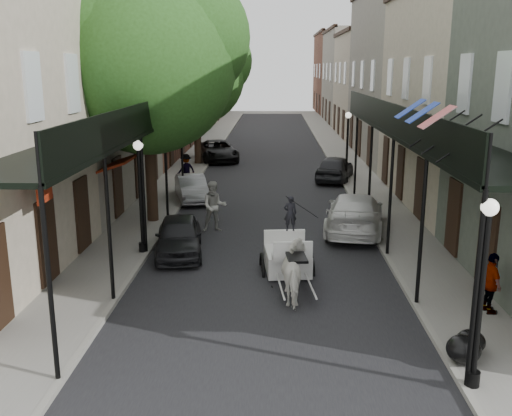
# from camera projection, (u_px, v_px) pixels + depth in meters

# --- Properties ---
(ground) EXTENTS (140.00, 140.00, 0.00)m
(ground) POSITION_uv_depth(u_px,v_px,m) (262.00, 340.00, 13.11)
(ground) COLOR gray
(ground) RESTS_ON ground
(road) EXTENTS (8.00, 90.00, 0.01)m
(road) POSITION_uv_depth(u_px,v_px,m) (269.00, 177.00, 32.51)
(road) COLOR black
(road) RESTS_ON ground
(sidewalk_left) EXTENTS (2.20, 90.00, 0.12)m
(sidewalk_left) POSITION_uv_depth(u_px,v_px,m) (182.00, 175.00, 32.65)
(sidewalk_left) COLOR gray
(sidewalk_left) RESTS_ON ground
(sidewalk_right) EXTENTS (2.20, 90.00, 0.12)m
(sidewalk_right) POSITION_uv_depth(u_px,v_px,m) (357.00, 176.00, 32.35)
(sidewalk_right) COLOR gray
(sidewalk_right) RESTS_ON ground
(building_row_left) EXTENTS (5.00, 80.00, 10.50)m
(building_row_left) POSITION_uv_depth(u_px,v_px,m) (152.00, 79.00, 41.21)
(building_row_left) COLOR #C0B099
(building_row_left) RESTS_ON ground
(building_row_right) EXTENTS (5.00, 80.00, 10.50)m
(building_row_right) POSITION_uv_depth(u_px,v_px,m) (391.00, 79.00, 40.69)
(building_row_right) COLOR gray
(building_row_right) RESTS_ON ground
(gallery_left) EXTENTS (2.20, 18.05, 4.88)m
(gallery_left) POSITION_uv_depth(u_px,v_px,m) (124.00, 130.00, 19.05)
(gallery_left) COLOR black
(gallery_left) RESTS_ON sidewalk_left
(gallery_right) EXTENTS (2.20, 18.05, 4.88)m
(gallery_right) POSITION_uv_depth(u_px,v_px,m) (412.00, 131.00, 18.76)
(gallery_right) COLOR black
(gallery_right) RESTS_ON sidewalk_right
(tree_near) EXTENTS (7.31, 6.80, 9.63)m
(tree_near) POSITION_uv_depth(u_px,v_px,m) (157.00, 56.00, 21.55)
(tree_near) COLOR #382619
(tree_near) RESTS_ON sidewalk_left
(tree_far) EXTENTS (6.45, 6.00, 8.61)m
(tree_far) POSITION_uv_depth(u_px,v_px,m) (202.00, 71.00, 35.29)
(tree_far) COLOR #382619
(tree_far) RESTS_ON sidewalk_left
(lamppost_right_near) EXTENTS (0.32, 0.32, 3.71)m
(lamppost_right_near) POSITION_uv_depth(u_px,v_px,m) (481.00, 292.00, 10.56)
(lamppost_right_near) COLOR black
(lamppost_right_near) RESTS_ON sidewalk_right
(lamppost_left) EXTENTS (0.32, 0.32, 3.71)m
(lamppost_left) POSITION_uv_depth(u_px,v_px,m) (141.00, 195.00, 18.57)
(lamppost_left) COLOR black
(lamppost_left) RESTS_ON sidewalk_left
(lamppost_right_far) EXTENTS (0.32, 0.32, 3.71)m
(lamppost_right_far) POSITION_uv_depth(u_px,v_px,m) (347.00, 146.00, 29.96)
(lamppost_right_far) COLOR black
(lamppost_right_far) RESTS_ON sidewalk_right
(horse) EXTENTS (1.00, 1.88, 1.52)m
(horse) POSITION_uv_depth(u_px,v_px,m) (297.00, 272.00, 15.24)
(horse) COLOR white
(horse) RESTS_ON ground
(carriage) EXTENTS (1.71, 2.36, 2.55)m
(carriage) POSITION_uv_depth(u_px,v_px,m) (286.00, 238.00, 17.48)
(carriage) COLOR black
(carriage) RESTS_ON ground
(pedestrian_walking) EXTENTS (1.07, 0.91, 1.94)m
(pedestrian_walking) POSITION_uv_depth(u_px,v_px,m) (214.00, 207.00, 21.54)
(pedestrian_walking) COLOR #A09F97
(pedestrian_walking) RESTS_ON ground
(pedestrian_sidewalk_left) EXTENTS (1.20, 1.14, 1.63)m
(pedestrian_sidewalk_left) POSITION_uv_depth(u_px,v_px,m) (186.00, 170.00, 29.50)
(pedestrian_sidewalk_left) COLOR gray
(pedestrian_sidewalk_left) RESTS_ON sidewalk_left
(pedestrian_sidewalk_right) EXTENTS (0.45, 0.94, 1.56)m
(pedestrian_sidewalk_right) POSITION_uv_depth(u_px,v_px,m) (491.00, 283.00, 14.10)
(pedestrian_sidewalk_right) COLOR gray
(pedestrian_sidewalk_right) RESTS_ON sidewalk_right
(car_left_near) EXTENTS (1.98, 3.89, 1.27)m
(car_left_near) POSITION_uv_depth(u_px,v_px,m) (179.00, 236.00, 18.98)
(car_left_near) COLOR black
(car_left_near) RESTS_ON ground
(car_left_mid) EXTENTS (2.18, 3.82, 1.19)m
(car_left_mid) POSITION_uv_depth(u_px,v_px,m) (192.00, 188.00, 26.66)
(car_left_mid) COLOR #A5A4AA
(car_left_mid) RESTS_ON ground
(car_left_far) EXTENTS (3.42, 5.33, 1.37)m
(car_left_far) POSITION_uv_depth(u_px,v_px,m) (218.00, 151.00, 37.87)
(car_left_far) COLOR black
(car_left_far) RESTS_ON ground
(car_right_near) EXTENTS (2.93, 5.35, 1.47)m
(car_right_near) POSITION_uv_depth(u_px,v_px,m) (355.00, 213.00, 21.57)
(car_right_near) COLOR silver
(car_right_near) RESTS_ON ground
(car_right_far) EXTENTS (2.70, 4.44, 1.41)m
(car_right_far) POSITION_uv_depth(u_px,v_px,m) (335.00, 168.00, 31.27)
(car_right_far) COLOR black
(car_right_far) RESTS_ON ground
(trash_bags) EXTENTS (0.96, 1.11, 0.60)m
(trash_bags) POSITION_uv_depth(u_px,v_px,m) (466.00, 346.00, 11.98)
(trash_bags) COLOR black
(trash_bags) RESTS_ON sidewalk_right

